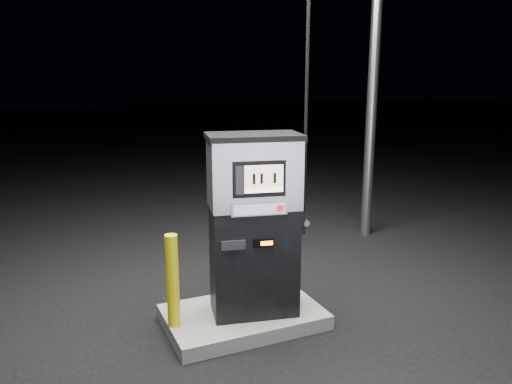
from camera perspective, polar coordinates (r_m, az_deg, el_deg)
name	(u,v)px	position (r m, az deg, el deg)	size (l,w,h in m)	color
ground	(243,323)	(5.43, -1.46, -14.78)	(80.00, 80.00, 0.00)	black
pump_island	(243,317)	(5.39, -1.47, -14.07)	(1.60, 1.00, 0.15)	slate
fuel_dispenser	(254,223)	(5.00, -0.20, -3.62)	(1.07, 0.72, 3.83)	black
bollard_left	(173,281)	(4.94, -9.51, -9.99)	(0.12, 0.12, 0.93)	yellow
bollard_right	(291,262)	(5.45, 4.06, -8.02)	(0.11, 0.11, 0.85)	yellow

